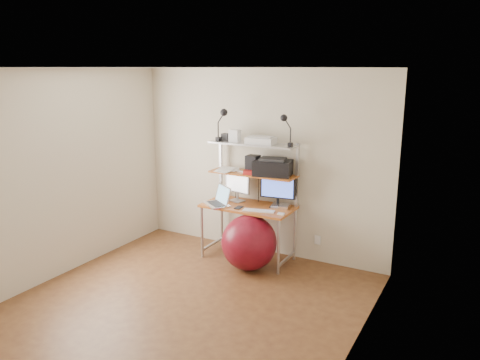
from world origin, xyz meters
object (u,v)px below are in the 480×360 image
(monitor_silver, at_px, (237,184))
(laptop, at_px, (220,201))
(printer, at_px, (273,167))
(monitor_black, at_px, (278,190))
(exercise_ball, at_px, (249,243))

(monitor_silver, xyz_separation_m, laptop, (-0.12, -0.27, -0.19))
(laptop, height_order, printer, printer)
(monitor_black, xyz_separation_m, exercise_ball, (-0.20, -0.41, -0.62))
(laptop, xyz_separation_m, exercise_ball, (0.52, -0.15, -0.44))
(monitor_silver, distance_m, laptop, 0.35)
(monitor_silver, relative_size, laptop, 0.98)
(laptop, relative_size, printer, 0.87)
(monitor_black, height_order, exercise_ball, monitor_black)
(printer, bearing_deg, monitor_black, -23.20)
(laptop, bearing_deg, monitor_black, 55.28)
(monitor_black, height_order, printer, printer)
(monitor_black, bearing_deg, laptop, -167.39)
(printer, height_order, exercise_ball, printer)
(laptop, bearing_deg, monitor_silver, 99.90)
(monitor_silver, distance_m, exercise_ball, 0.85)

